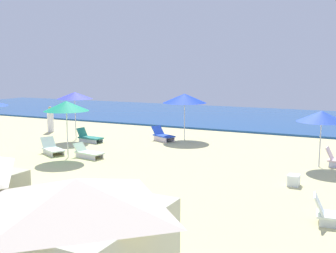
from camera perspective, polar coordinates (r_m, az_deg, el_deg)
ground_plane at (r=12.94m, az=-20.51°, el=-10.11°), size 60.00×60.00×0.00m
ocean at (r=32.68m, az=9.53°, el=1.39°), size 60.00×14.46×0.12m
umbrella_0 at (r=18.20m, az=-14.11°, el=2.81°), size 1.96×1.96×2.52m
lounge_chair_0_0 at (r=18.35m, az=-11.21°, el=-3.59°), size 1.50×0.81×0.60m
lounge_chair_0_1 at (r=19.47m, az=-15.96°, el=-2.99°), size 1.58×1.22×0.72m
umbrella_1 at (r=22.25m, az=2.35°, el=3.98°), size 2.40×2.40×2.53m
lounge_chair_1_0 at (r=22.01m, az=-0.75°, el=-1.26°), size 1.55×1.20×0.75m
umbrella_2 at (r=17.14m, az=20.79°, el=1.34°), size 1.94×1.94×2.27m
umbrella_4 at (r=22.74m, az=-12.99°, el=4.25°), size 1.93×1.93×2.61m
lounge_chair_4_0 at (r=22.09m, az=-11.02°, el=-1.50°), size 1.48×0.73×0.73m
beachgoer_2 at (r=26.01m, az=-16.21°, el=0.86°), size 0.48×0.48×1.58m
cooler_box_0 at (r=14.48m, az=17.25°, el=-7.23°), size 0.38×0.45×0.37m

